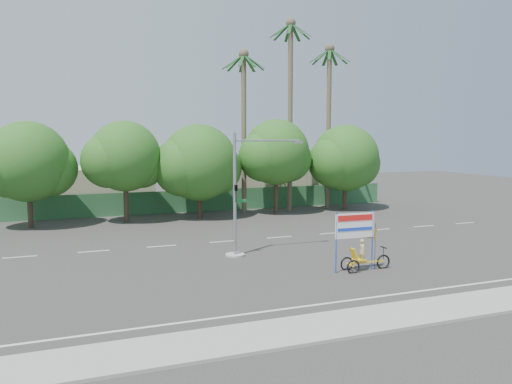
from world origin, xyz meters
name	(u,v)px	position (x,y,z in m)	size (l,w,h in m)	color
ground	(306,269)	(0.00, 0.00, 0.00)	(120.00, 120.00, 0.00)	#33302D
sidewalk_near	(395,316)	(0.00, -7.50, 0.06)	(50.00, 2.40, 0.12)	gray
fence	(201,201)	(0.00, 21.50, 1.00)	(38.00, 0.08, 2.00)	#336B3D
building_left	(83,189)	(-10.00, 26.00, 2.00)	(12.00, 8.00, 4.00)	beige
building_right	(264,185)	(8.00, 26.00, 1.80)	(14.00, 8.00, 3.60)	beige
tree_far_left	(27,164)	(-14.05, 18.00, 4.76)	(7.14, 6.00, 7.96)	#473828
tree_left	(124,159)	(-7.05, 18.00, 5.06)	(6.66, 5.60, 8.07)	#473828
tree_center	(198,165)	(-1.05, 18.00, 4.47)	(7.62, 6.40, 7.85)	#473828
tree_right	(276,155)	(5.95, 18.00, 5.24)	(6.90, 5.80, 8.36)	#473828
tree_far_right	(345,160)	(12.95, 18.00, 4.64)	(7.38, 6.20, 7.94)	#473828
palm_tall	(290,97)	(8.00, 19.50, 10.46)	(3.73, 3.79, 17.45)	#70604C
palm_mid	(329,109)	(12.00, 19.50, 9.40)	(3.73, 3.79, 15.45)	#70604C
palm_short	(244,113)	(3.50, 19.50, 8.86)	(3.73, 3.79, 14.45)	#70604C
traffic_signal	(240,205)	(-2.20, 3.98, 2.92)	(4.72, 1.10, 7.00)	gray
trike_billboard	(360,246)	(2.36, -1.32, 1.26)	(3.18, 0.74, 3.12)	black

